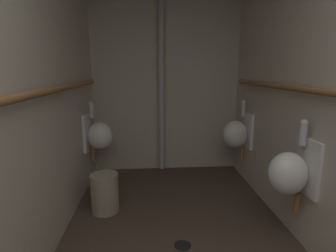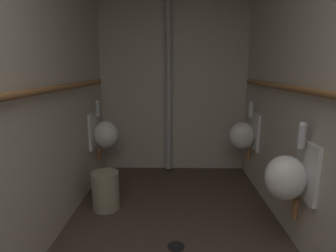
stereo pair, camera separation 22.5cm
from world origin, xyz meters
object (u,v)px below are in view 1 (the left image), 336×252
at_px(standpipe_back_wall, 161,80).
at_px(floor_drain, 183,245).
at_px(urinal_left_mid, 98,135).
at_px(urinal_right_mid, 290,172).
at_px(urinal_right_far, 237,133).
at_px(waste_bin, 105,193).

bearing_deg(standpipe_back_wall, floor_drain, -87.01).
height_order(urinal_left_mid, urinal_right_mid, same).
xyz_separation_m(urinal_right_far, standpipe_back_wall, (-0.91, 0.44, 0.64)).
relative_size(urinal_right_mid, floor_drain, 5.39).
bearing_deg(standpipe_back_wall, urinal_left_mid, -151.49).
distance_m(urinal_right_mid, waste_bin, 1.72).
relative_size(urinal_left_mid, standpipe_back_wall, 0.30).
xyz_separation_m(standpipe_back_wall, waste_bin, (-0.62, -1.08, -1.07)).
xyz_separation_m(urinal_left_mid, standpipe_back_wall, (0.78, 0.42, 0.64)).
distance_m(urinal_left_mid, urinal_right_far, 1.70).
distance_m(urinal_left_mid, waste_bin, 0.80).
xyz_separation_m(urinal_right_mid, standpipe_back_wall, (-0.91, 1.72, 0.64)).
bearing_deg(urinal_left_mid, standpipe_back_wall, 28.51).
distance_m(urinal_right_far, waste_bin, 1.72).
height_order(urinal_left_mid, floor_drain, urinal_left_mid).
xyz_separation_m(urinal_right_far, floor_drain, (-0.83, -1.24, -0.63)).
bearing_deg(floor_drain, standpipe_back_wall, 92.99).
height_order(floor_drain, waste_bin, waste_bin).
height_order(urinal_left_mid, waste_bin, urinal_left_mid).
bearing_deg(waste_bin, urinal_left_mid, 103.55).
xyz_separation_m(urinal_left_mid, urinal_right_far, (1.70, -0.02, 0.00)).
height_order(urinal_right_far, floor_drain, urinal_right_far).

